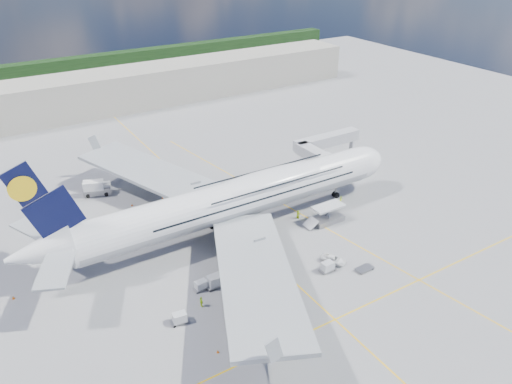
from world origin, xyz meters
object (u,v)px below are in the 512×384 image
dolly_row_c (246,256)px  baggage_tug (281,287)px  cone_wing_right_outer (218,351)px  dolly_nose_near (328,266)px  cone_tail (13,297)px  dolly_nose_far (364,268)px  cone_wing_left_outer (132,205)px  dolly_back (201,285)px  service_van (334,260)px  jet_bridge (323,148)px  crew_nose (332,180)px  dolly_row_a (215,281)px  catering_truck_outer (97,188)px  dolly_row_b (180,318)px  cone_wing_left_inner (183,188)px  airliner (237,198)px  crew_van (298,214)px  catering_truck_inner (180,198)px  cone_nose (347,174)px  crew_loader (341,200)px  cargo_loader (327,217)px  crew_wing (201,302)px  cone_wing_right_inner (231,279)px  crew_tug (250,264)px

dolly_row_c → baggage_tug: 9.97m
baggage_tug → dolly_row_c: bearing=94.9°
baggage_tug → cone_wing_right_outer: (-15.12, -6.60, -0.49)m
dolly_nose_near → baggage_tug: 9.70m
cone_tail → dolly_nose_far: bearing=-24.2°
cone_wing_left_outer → cone_tail: bearing=-144.0°
dolly_back → service_van: dolly_back is taller
jet_bridge → crew_nose: 8.11m
jet_bridge → service_van: jet_bridge is taller
jet_bridge → dolly_back: bearing=-151.5°
dolly_row_a → catering_truck_outer: (-7.41, 42.00, 0.51)m
dolly_row_a → dolly_row_b: dolly_row_a is taller
cone_wing_left_inner → dolly_nose_near: bearing=-78.6°
airliner → jet_bridge: (29.55, 10.94, -0.02)m
airliner → dolly_row_b: airliner is taller
airliner → crew_nose: (28.24, 5.48, -5.87)m
crew_van → cone_wing_left_outer: bearing=41.9°
catering_truck_outer → catering_truck_inner: bearing=-29.1°
cone_nose → baggage_tug: bearing=-144.2°
dolly_row_c → crew_loader: bearing=-9.8°
service_van → crew_loader: 21.78m
airliner → dolly_row_a: airliner is taller
dolly_row_b → dolly_nose_near: size_ratio=1.00×
airliner → catering_truck_inner: size_ratio=10.20×
jet_bridge → cone_wing_right_outer: size_ratio=38.65×
jet_bridge → dolly_nose_far: jet_bridge is taller
baggage_tug → cone_wing_left_outer: 41.40m
cone_tail → cone_wing_left_outer: bearing=36.0°
cone_wing_left_outer → cone_tail: 32.55m
dolly_row_c → cone_tail: (-36.76, 10.75, -0.73)m
cone_nose → cone_wing_left_outer: bearing=165.2°
catering_truck_outer → crew_nose: 52.92m
cargo_loader → crew_nose: (11.68, 12.59, -0.26)m
catering_truck_outer → crew_loader: bearing=-17.1°
crew_loader → crew_wing: (-40.04, -13.95, 0.06)m
catering_truck_outer → jet_bridge: bearing=-1.1°
catering_truck_inner → cone_tail: size_ratio=13.16×
dolly_row_a → crew_loader: 37.45m
crew_nose → service_van: bearing=-165.4°
crew_van → airliner: bearing=69.0°
airliner → cone_nose: bearing=11.7°
crew_loader → dolly_row_a: bearing=-145.7°
airliner → cone_wing_right_inner: (-8.93, -13.43, -6.61)m
dolly_row_c → dolly_back: (-10.18, -2.89, -0.14)m
crew_nose → cone_wing_right_outer: 56.62m
crew_tug → cone_wing_left_inner: size_ratio=3.43×
baggage_tug → cone_wing_right_outer: size_ratio=5.42×
crew_tug → dolly_row_b: bearing=-155.0°
dolly_nose_near → crew_loader: (17.55, 17.16, -0.11)m
cone_nose → cone_tail: bearing=-175.2°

